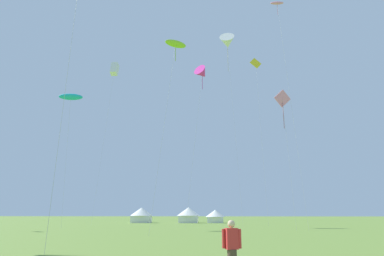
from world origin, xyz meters
TOP-DOWN VIEW (x-y plane):
  - kite_cyan_parafoil at (-18.54, 42.13)m, footprint 3.59×1.90m
  - kite_magenta_delta at (0.71, 42.58)m, footprint 3.64×2.86m
  - kite_white_delta at (4.67, 48.17)m, footprint 2.83×3.71m
  - kite_pink_diamond at (11.14, 38.60)m, footprint 2.25×1.98m
  - kite_yellow_diamond at (9.70, 52.61)m, footprint 2.16×2.92m
  - kite_lime_parafoil at (-1.40, 28.07)m, footprint 3.23×2.39m
  - kite_white_box at (-15.89, 53.37)m, footprint 2.22×3.23m
  - kite_pink_parafoil at (11.35, 38.94)m, footprint 2.30×2.67m
  - person_spectator at (3.08, 6.77)m, footprint 0.57×0.33m
  - festival_tent_right at (-12.84, 66.56)m, footprint 4.58×4.58m
  - festival_tent_left at (-3.30, 66.56)m, footprint 4.65×4.65m
  - festival_tent_center at (2.05, 66.56)m, footprint 3.88×3.88m

SIDE VIEW (x-z plane):
  - person_spectator at x=3.08m, z-range -0.02..1.71m
  - festival_tent_center at x=2.05m, z-range 0.14..2.66m
  - festival_tent_right at x=-12.84m, z-range 0.16..3.14m
  - festival_tent_left at x=-3.30m, z-range 0.16..3.19m
  - kite_pink_diamond at x=11.14m, z-range 7.19..24.54m
  - kite_cyan_parafoil at x=-18.54m, z-range 8.91..27.87m
  - kite_lime_parafoil at x=-1.40m, z-range 9.17..28.44m
  - kite_magenta_delta at x=0.71m, z-range 10.24..33.09m
  - kite_yellow_diamond at x=9.70m, z-range 12.73..41.42m
  - kite_white_box at x=-15.89m, z-range 13.13..42.05m
  - kite_white_delta at x=4.67m, z-range 13.91..44.94m
  - kite_pink_parafoil at x=11.35m, z-range 14.74..45.36m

